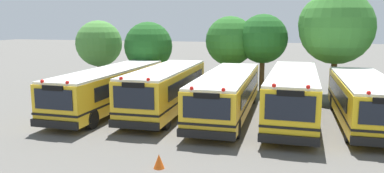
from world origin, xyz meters
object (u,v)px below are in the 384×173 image
object	(u,v)px
tree_1	(149,46)
tree_2	(232,41)
school_bus_1	(166,88)
tree_0	(100,44)
school_bus_0	(111,87)
tree_4	(334,26)
school_bus_3	(293,94)
tree_3	(262,39)
school_bus_4	(364,99)
traffic_cone	(159,161)
school_bus_2	(227,92)

from	to	relation	value
tree_1	tree_2	bearing A→B (deg)	13.07
tree_2	school_bus_1	bearing A→B (deg)	-106.04
tree_0	tree_1	bearing A→B (deg)	-15.01
school_bus_0	school_bus_1	xyz separation A→B (m)	(3.48, 0.03, 0.08)
tree_1	tree_4	size ratio (longest dim) A/B	0.71
school_bus_3	tree_2	world-z (taller)	tree_2
school_bus_0	tree_3	world-z (taller)	tree_3
tree_2	tree_3	xyz separation A→B (m)	(2.29, -0.16, 0.22)
school_bus_3	tree_0	distance (m)	17.94
school_bus_3	school_bus_4	distance (m)	3.54
tree_1	traffic_cone	bearing A→B (deg)	-67.54
school_bus_1	school_bus_3	distance (m)	7.11
school_bus_1	school_bus_3	bearing A→B (deg)	179.38
tree_3	traffic_cone	distance (m)	17.09
school_bus_1	tree_0	xyz separation A→B (m)	(-8.65, 8.37, 1.96)
tree_0	tree_4	bearing A→B (deg)	-2.03
school_bus_4	tree_2	size ratio (longest dim) A/B	1.74
tree_1	traffic_cone	size ratio (longest dim) A/B	9.91
tree_2	traffic_cone	xyz separation A→B (m)	(0.08, -16.69, -3.50)
school_bus_3	school_bus_4	size ratio (longest dim) A/B	1.08
school_bus_4	tree_3	bearing A→B (deg)	-54.37
tree_4	traffic_cone	size ratio (longest dim) A/B	13.93
tree_4	traffic_cone	bearing A→B (deg)	-114.19
tree_2	tree_4	xyz separation A→B (m)	(7.22, -0.79, 1.17)
school_bus_0	school_bus_2	xyz separation A→B (m)	(7.05, 0.17, -0.02)
school_bus_3	tree_4	size ratio (longest dim) A/B	1.45
tree_1	school_bus_0	bearing A→B (deg)	-87.58
school_bus_1	tree_2	size ratio (longest dim) A/B	1.71
school_bus_4	tree_0	distance (m)	21.04
school_bus_3	tree_4	bearing A→B (deg)	-107.15
tree_1	tree_2	world-z (taller)	tree_2
school_bus_4	tree_2	bearing A→B (deg)	-45.70
school_bus_2	traffic_cone	bearing A→B (deg)	82.30
school_bus_1	school_bus_2	distance (m)	3.57
school_bus_1	tree_1	size ratio (longest dim) A/B	1.85
tree_1	school_bus_3	bearing A→B (deg)	-32.85
school_bus_0	tree_1	bearing A→B (deg)	-86.82
tree_1	tree_3	world-z (taller)	tree_3
school_bus_4	traffic_cone	world-z (taller)	school_bus_4
tree_1	tree_4	xyz separation A→B (m)	(13.45, 0.66, 1.50)
school_bus_4	tree_4	bearing A→B (deg)	-83.04
tree_2	tree_0	bearing A→B (deg)	-179.28
school_bus_1	tree_4	size ratio (longest dim) A/B	1.32
tree_4	traffic_cone	distance (m)	18.05
tree_2	tree_1	bearing A→B (deg)	-166.93
school_bus_1	tree_3	bearing A→B (deg)	-120.43
school_bus_1	school_bus_4	world-z (taller)	school_bus_1
tree_2	school_bus_3	bearing A→B (deg)	-61.18
traffic_cone	tree_3	bearing A→B (deg)	82.40
school_bus_1	tree_3	distance (m)	9.94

